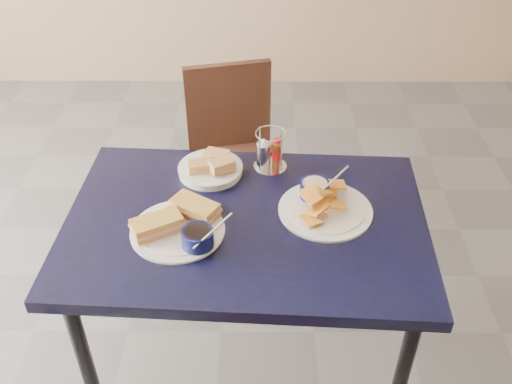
{
  "coord_description": "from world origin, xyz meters",
  "views": [
    {
      "loc": [
        0.15,
        -1.15,
        1.84
      ],
      "look_at": [
        0.14,
        0.17,
        0.82
      ],
      "focal_mm": 40.0,
      "sensor_mm": 36.0,
      "label": 1
    }
  ],
  "objects_px": {
    "sandwich_plate": "(181,225)",
    "condiment_caddy": "(269,153)",
    "dining_table": "(246,238)",
    "bread_basket": "(211,168)",
    "plantain_plate": "(321,202)",
    "chair_far": "(237,143)"
  },
  "relations": [
    {
      "from": "plantain_plate",
      "to": "bread_basket",
      "type": "bearing_deg",
      "value": 153.25
    },
    {
      "from": "chair_far",
      "to": "bread_basket",
      "type": "xyz_separation_m",
      "value": [
        -0.06,
        -0.63,
        0.31
      ]
    },
    {
      "from": "sandwich_plate",
      "to": "condiment_caddy",
      "type": "bearing_deg",
      "value": 51.73
    },
    {
      "from": "bread_basket",
      "to": "condiment_caddy",
      "type": "relative_size",
      "value": 1.52
    },
    {
      "from": "bread_basket",
      "to": "sandwich_plate",
      "type": "bearing_deg",
      "value": -103.15
    },
    {
      "from": "bread_basket",
      "to": "condiment_caddy",
      "type": "bearing_deg",
      "value": 10.85
    },
    {
      "from": "sandwich_plate",
      "to": "plantain_plate",
      "type": "xyz_separation_m",
      "value": [
        0.41,
        0.11,
        -0.01
      ]
    },
    {
      "from": "sandwich_plate",
      "to": "chair_far",
      "type": "bearing_deg",
      "value": 82.36
    },
    {
      "from": "dining_table",
      "to": "bread_basket",
      "type": "xyz_separation_m",
      "value": [
        -0.12,
        0.23,
        0.1
      ]
    },
    {
      "from": "plantain_plate",
      "to": "condiment_caddy",
      "type": "xyz_separation_m",
      "value": [
        -0.16,
        0.21,
        0.04
      ]
    },
    {
      "from": "chair_far",
      "to": "plantain_plate",
      "type": "height_order",
      "value": "plantain_plate"
    },
    {
      "from": "sandwich_plate",
      "to": "bread_basket",
      "type": "height_order",
      "value": "sandwich_plate"
    },
    {
      "from": "chair_far",
      "to": "dining_table",
      "type": "bearing_deg",
      "value": -85.93
    },
    {
      "from": "sandwich_plate",
      "to": "condiment_caddy",
      "type": "xyz_separation_m",
      "value": [
        0.25,
        0.32,
        0.03
      ]
    },
    {
      "from": "sandwich_plate",
      "to": "condiment_caddy",
      "type": "height_order",
      "value": "condiment_caddy"
    },
    {
      "from": "dining_table",
      "to": "sandwich_plate",
      "type": "relative_size",
      "value": 3.65
    },
    {
      "from": "dining_table",
      "to": "plantain_plate",
      "type": "bearing_deg",
      "value": 14.12
    },
    {
      "from": "condiment_caddy",
      "to": "bread_basket",
      "type": "bearing_deg",
      "value": -169.15
    },
    {
      "from": "condiment_caddy",
      "to": "dining_table",
      "type": "bearing_deg",
      "value": -104.85
    },
    {
      "from": "dining_table",
      "to": "plantain_plate",
      "type": "distance_m",
      "value": 0.25
    },
    {
      "from": "dining_table",
      "to": "sandwich_plate",
      "type": "height_order",
      "value": "sandwich_plate"
    },
    {
      "from": "plantain_plate",
      "to": "bread_basket",
      "type": "distance_m",
      "value": 0.38
    }
  ]
}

